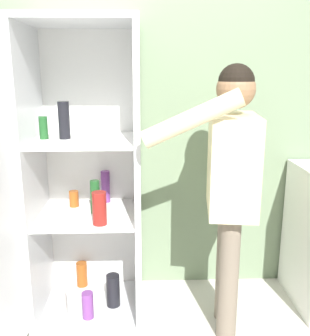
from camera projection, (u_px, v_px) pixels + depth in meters
The scene contains 3 objects.
wall_back at pixel (116, 110), 2.66m from camera, with size 7.00×0.06×2.55m.
refrigerator at pixel (68, 183), 2.31m from camera, with size 0.80×1.26×1.82m.
person at pixel (230, 172), 2.19m from camera, with size 0.67×0.60×1.57m.
Camera 1 is at (0.17, -1.70, 1.54)m, focal length 42.00 mm.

